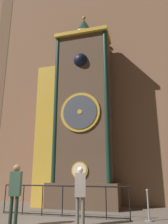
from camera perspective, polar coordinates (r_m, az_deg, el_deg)
The scene contains 6 objects.
cathedral_back_wall at distance 13.44m, azimuth 2.71°, elevation 12.09°, with size 24.00×0.32×15.59m.
clock_tower at distance 11.27m, azimuth -1.76°, elevation -0.88°, with size 4.11×1.81×10.37m.
railing_fence at distance 8.84m, azimuth -5.63°, elevation -21.65°, with size 4.99×0.05×1.10m.
visitor_near at distance 7.56m, azimuth -17.50°, elevation -18.37°, with size 0.38×0.29×1.83m.
visitor_far at distance 7.35m, azimuth -0.98°, elevation -19.63°, with size 0.38×0.30×1.75m.
stanchion_post at distance 8.42m, azimuth 16.51°, elevation -23.43°, with size 0.28×0.28×1.02m.
Camera 1 is at (2.49, -6.18, 1.61)m, focal length 35.00 mm.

